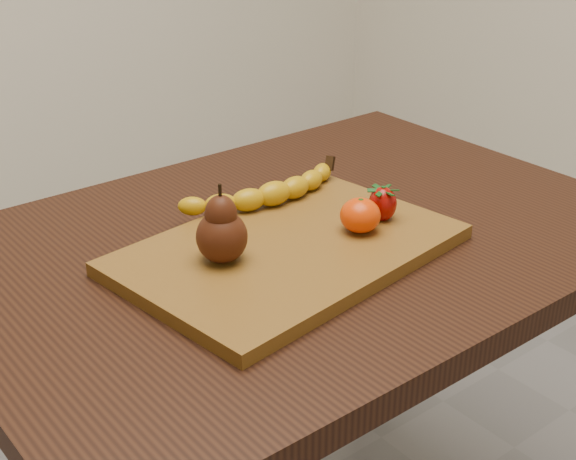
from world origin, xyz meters
TOP-DOWN VIEW (x-y plane):
  - table at (0.00, 0.00)m, footprint 1.00×0.70m
  - cutting_board at (-0.06, -0.05)m, footprint 0.48×0.35m
  - banana at (0.01, 0.07)m, footprint 0.24×0.08m
  - pear at (-0.15, -0.03)m, footprint 0.08×0.08m
  - mandarin at (0.04, -0.08)m, footprint 0.07×0.07m
  - strawberry at (0.10, -0.07)m, footprint 0.05×0.05m

SIDE VIEW (x-z plane):
  - table at x=0.00m, z-range 0.28..1.04m
  - cutting_board at x=-0.06m, z-range 0.76..0.78m
  - banana at x=0.01m, z-range 0.78..0.82m
  - mandarin at x=0.04m, z-range 0.78..0.83m
  - strawberry at x=0.10m, z-range 0.78..0.83m
  - pear at x=-0.15m, z-range 0.78..0.89m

